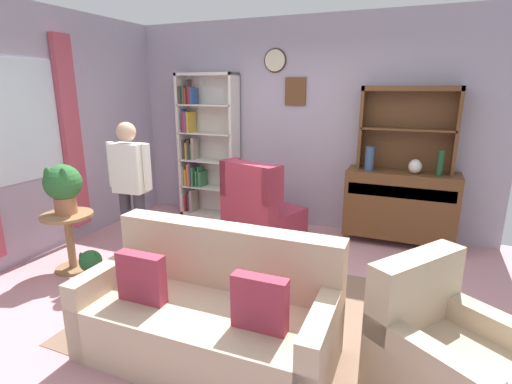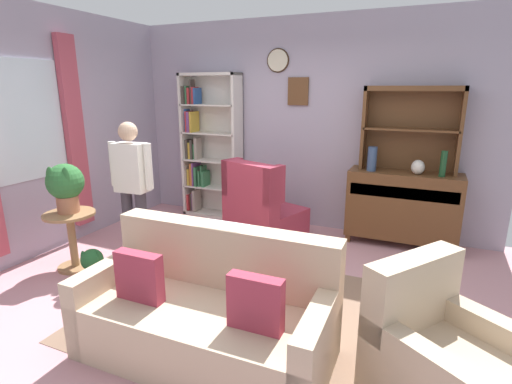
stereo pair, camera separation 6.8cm
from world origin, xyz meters
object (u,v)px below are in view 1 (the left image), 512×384
Objects in this scene: vase_round at (415,167)px; potted_plant_small at (90,263)px; wingback_chair at (260,213)px; coffee_table at (260,264)px; couch_floral at (211,314)px; bottle_wine at (440,163)px; person_reading at (131,184)px; sideboard at (400,204)px; book_stack at (243,253)px; potted_plant_large at (63,185)px; vase_tall at (370,158)px; sideboard_hutch at (409,117)px; plant_stand at (70,236)px; bookshelf at (204,149)px; armchair_floral at (445,358)px.

vase_round reaches higher than potted_plant_small.
coffee_table is (0.52, -1.27, -0.03)m from wingback_chair.
couch_floral is 1.77m from potted_plant_small.
person_reading is at bearing -151.71° from bottle_wine.
book_stack is (-1.21, -1.99, -0.04)m from sideboard.
potted_plant_large is 2.55× the size of book_stack.
vase_tall reaches higher than potted_plant_small.
sideboard_hutch is at bearing 68.49° from couch_floral.
plant_stand is 0.79× the size of coffee_table.
potted_plant_large reaches higher than vase_round.
wingback_chair is 1.60m from person_reading.
sideboard is 0.68m from vase_tall.
coffee_table is (1.74, 0.31, 0.17)m from potted_plant_small.
bookshelf reaches higher than vase_round.
vase_round is at bearing 1.49° from vase_tall.
plant_stand is at bearing 163.22° from couch_floral.
bookshelf is 3.34× the size of plant_stand.
sideboard is at bearing 33.08° from person_reading.
potted_plant_large is (-3.57, -2.03, -0.14)m from bottle_wine.
sideboard is 2.20m from coffee_table.
potted_plant_large is (-3.18, -2.12, 0.42)m from sideboard.
plant_stand is at bearing -147.91° from vase_round.
potted_plant_small is 1.77m from coffee_table.
potted_plant_small is at bearing -141.70° from sideboard.
wingback_chair is at bearing -155.25° from vase_tall.
wingback_chair reaches higher than plant_stand.
plant_stand is 3.10× the size of book_stack.
book_stack is (-0.13, -0.08, 0.11)m from coffee_table.
couch_floral is (-1.52, -2.66, -0.76)m from bottle_wine.
bottle_wine is at bearing 90.84° from armchair_floral.
person_reading is at bearing -143.93° from vase_tall.
potted_plant_large is at bearing 172.67° from armchair_floral.
potted_plant_large is (-1.58, -1.48, 0.55)m from wingback_chair.
couch_floral is (-0.74, -2.67, -0.75)m from vase_tall.
bottle_wine reaches higher than book_stack.
person_reading is (0.17, 0.50, 0.73)m from potted_plant_small.
vase_tall is 2.87m from couch_floral.
coffee_table is at bearing -49.35° from bookshelf.
sideboard_hutch is 0.71× the size of person_reading.
vase_round reaches higher than wingback_chair.
armchair_floral is 3.26m from potted_plant_small.
sideboard_hutch is 3.00m from armchair_floral.
person_reading is (0.54, 0.39, -0.02)m from potted_plant_large.
potted_plant_small is (0.37, -0.11, -0.75)m from potted_plant_large.
sideboard_hutch is 1.38× the size of coffee_table.
sideboard_hutch is 0.66m from vase_tall.
bookshelf is 4.24m from armchair_floral.
sideboard is 3.82m from plant_stand.
person_reading is (-3.04, -1.63, -0.16)m from bottle_wine.
sideboard_hutch is 2.13× the size of potted_plant_large.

